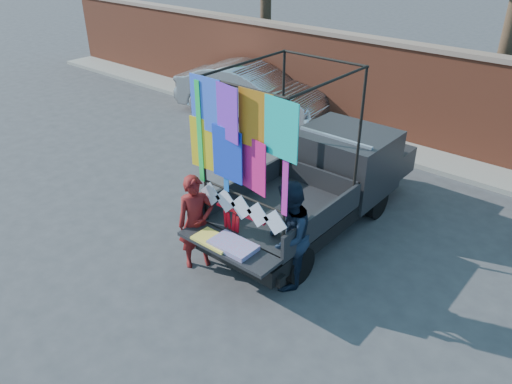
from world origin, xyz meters
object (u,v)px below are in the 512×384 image
Objects in this scene: pickup_truck at (329,179)px; sedan at (251,92)px; woman at (196,222)px; man at (288,236)px.

pickup_truck is 1.13× the size of sedan.
pickup_truck reaches higher than woman.
man reaches higher than sedan.
woman is 1.60m from man.
sedan is 7.46m from woman.
pickup_truck is 6.01m from sedan.
sedan is 2.49× the size of man.
man is (0.67, -2.25, 0.10)m from pickup_truck.
sedan is (-4.94, 3.42, -0.07)m from pickup_truck.
man is at bearing -143.98° from sedan.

